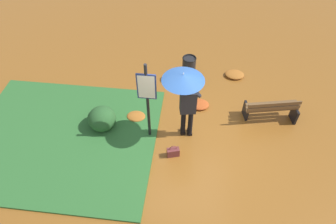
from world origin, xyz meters
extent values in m
plane|color=brown|center=(0.00, 0.00, 0.00)|extent=(18.00, 18.00, 0.00)
cube|color=#2D662D|center=(3.28, 0.39, 0.03)|extent=(4.80, 4.00, 0.05)
cylinder|color=black|center=(0.03, -0.13, 0.43)|extent=(0.12, 0.12, 0.86)
cylinder|color=black|center=(0.21, -0.13, 0.43)|extent=(0.12, 0.12, 0.86)
cube|color=black|center=(0.03, -0.17, 0.04)|extent=(0.15, 0.24, 0.08)
cube|color=black|center=(0.21, -0.17, 0.04)|extent=(0.15, 0.24, 0.08)
cube|color=#232328|center=(0.12, -0.13, 1.18)|extent=(0.42, 0.31, 0.64)
sphere|color=tan|center=(0.12, -0.13, 1.64)|extent=(0.20, 0.20, 0.20)
ellipsoid|color=black|center=(0.12, -0.13, 1.67)|extent=(0.20, 0.20, 0.15)
cylinder|color=#232328|center=(-0.09, -0.15, 1.39)|extent=(0.18, 0.13, 0.18)
cylinder|color=#232328|center=(-0.05, -0.16, 1.48)|extent=(0.24, 0.11, 0.33)
cube|color=black|center=(0.03, -0.15, 1.62)|extent=(0.07, 0.03, 0.14)
cylinder|color=#232328|center=(0.28, -0.12, 1.42)|extent=(0.11, 0.10, 0.09)
cylinder|color=#232328|center=(0.27, -0.11, 1.51)|extent=(0.10, 0.09, 0.23)
cylinder|color=#A5A5AD|center=(0.26, -0.11, 1.83)|extent=(0.02, 0.02, 0.41)
cone|color=#264C8C|center=(0.26, -0.11, 1.92)|extent=(0.96, 0.96, 0.16)
sphere|color=#A5A5AD|center=(0.26, -0.11, 2.03)|extent=(0.02, 0.02, 0.02)
cylinder|color=black|center=(1.05, 0.03, 1.15)|extent=(0.07, 0.07, 2.30)
cube|color=navy|center=(1.05, 0.04, 1.70)|extent=(0.44, 0.04, 0.70)
cube|color=silver|center=(1.05, 0.06, 1.70)|extent=(0.38, 0.01, 0.64)
cube|color=brown|center=(0.39, 0.59, 0.12)|extent=(0.33, 0.22, 0.24)
torus|color=brown|center=(0.39, 0.59, 0.28)|extent=(0.18, 0.07, 0.18)
cube|color=black|center=(-2.72, -0.95, 0.22)|extent=(0.13, 0.36, 0.44)
cube|color=black|center=(-1.44, -0.95, 0.22)|extent=(0.13, 0.36, 0.44)
cube|color=brown|center=(-2.08, -1.07, 0.46)|extent=(1.39, 0.39, 0.04)
cube|color=brown|center=(-2.08, -0.95, 0.46)|extent=(1.39, 0.39, 0.04)
cube|color=brown|center=(-2.08, -0.83, 0.46)|extent=(1.39, 0.39, 0.04)
cube|color=brown|center=(-2.08, -0.78, 0.56)|extent=(1.38, 0.33, 0.10)
cube|color=brown|center=(-2.08, -0.78, 0.70)|extent=(1.38, 0.33, 0.10)
cylinder|color=black|center=(0.22, -2.32, 0.40)|extent=(0.40, 0.40, 0.80)
torus|color=black|center=(0.22, -2.32, 0.82)|extent=(0.42, 0.42, 0.04)
ellipsoid|color=#285628|center=(2.32, -0.11, 0.32)|extent=(0.72, 0.72, 0.65)
ellipsoid|color=#1E421E|center=(2.54, -0.22, 0.22)|extent=(0.43, 0.43, 0.43)
ellipsoid|color=#A86023|center=(1.53, -0.54, 0.06)|extent=(0.51, 0.41, 0.11)
ellipsoid|color=#A86023|center=(-1.22, -2.66, 0.07)|extent=(0.60, 0.48, 0.13)
ellipsoid|color=#B74C1E|center=(-0.17, -1.20, 0.06)|extent=(0.57, 0.45, 0.12)
camera|label=1|loc=(0.01, 4.96, 6.14)|focal=32.36mm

